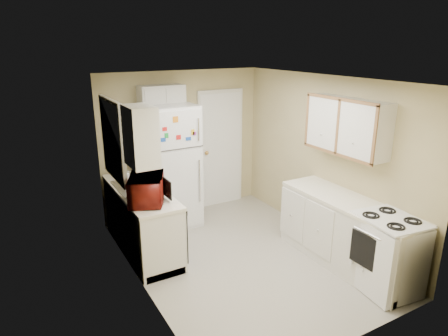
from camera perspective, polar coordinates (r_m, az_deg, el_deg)
floor at (r=5.63m, az=2.57°, el=-12.60°), size 3.80×3.80×0.00m
ceiling at (r=4.89m, az=2.96°, el=12.53°), size 3.80×3.80×0.00m
wall_left at (r=4.58m, az=-12.27°, el=-3.64°), size 3.80×3.80×0.00m
wall_right at (r=5.97m, az=14.21°, el=1.19°), size 3.80×3.80×0.00m
wall_back at (r=6.75m, az=-5.88°, el=3.52°), size 2.80×2.80×0.00m
wall_front at (r=3.79m, az=18.42°, el=-8.83°), size 2.80×2.80×0.00m
left_counter at (r=5.75m, az=-11.68°, el=-7.26°), size 0.60×1.80×0.90m
dishwasher at (r=5.31m, az=-6.64°, el=-8.70°), size 0.03×0.58×0.72m
sink at (r=5.72m, az=-12.41°, el=-2.96°), size 0.54×0.74×0.16m
microwave at (r=5.09m, az=-10.99°, el=-3.18°), size 0.69×0.55×0.40m
soap_bottle at (r=5.87m, az=-13.61°, el=-1.09°), size 0.10×0.10×0.17m
window_blinds at (r=5.45m, az=-15.52°, el=3.91°), size 0.10×0.98×1.08m
upper_cabinet_left at (r=4.65m, az=-11.81°, el=4.45°), size 0.30×0.45×0.70m
refrigerator at (r=6.32m, az=-7.81°, el=0.28°), size 0.80×0.78×1.93m
cabinet_over_fridge at (r=6.32m, az=-8.91°, el=9.83°), size 0.70×0.30×0.40m
interior_door at (r=7.06m, az=-0.50°, el=2.73°), size 0.86×0.06×2.08m
right_counter at (r=5.51m, az=17.06°, el=-8.82°), size 0.60×2.00×0.90m
stove at (r=5.14m, az=22.18°, el=-11.51°), size 0.68×0.80×0.88m
upper_cabinet_right at (r=5.38m, az=17.16°, el=5.79°), size 0.30×1.20×0.70m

